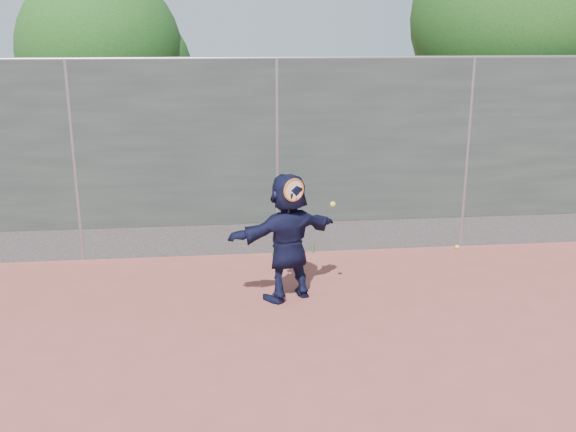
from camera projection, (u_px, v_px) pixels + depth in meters
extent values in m
plane|color=#9E4C42|center=(309.00, 361.00, 6.83)|extent=(80.00, 80.00, 0.00)
imported|color=black|center=(288.00, 237.00, 8.22)|extent=(1.62, 1.10, 1.68)
sphere|color=yellow|center=(457.00, 247.00, 10.32)|extent=(0.07, 0.07, 0.07)
cube|color=#38423D|center=(277.00, 143.00, 9.68)|extent=(20.00, 0.04, 2.50)
cube|color=slate|center=(278.00, 237.00, 10.10)|extent=(20.00, 0.03, 0.50)
cylinder|color=gray|center=(277.00, 58.00, 9.34)|extent=(20.00, 0.05, 0.05)
cylinder|color=gray|center=(75.00, 164.00, 9.44)|extent=(0.06, 0.06, 3.00)
cylinder|color=gray|center=(277.00, 159.00, 9.75)|extent=(0.06, 0.06, 3.00)
cylinder|color=gray|center=(467.00, 155.00, 10.07)|extent=(0.06, 0.06, 3.00)
torus|color=orange|center=(294.00, 190.00, 7.85)|extent=(0.27, 0.15, 0.29)
cylinder|color=beige|center=(294.00, 190.00, 7.85)|extent=(0.23, 0.12, 0.25)
cylinder|color=black|center=(290.00, 206.00, 7.92)|extent=(0.08, 0.13, 0.33)
sphere|color=yellow|center=(333.00, 204.00, 7.98)|extent=(0.07, 0.07, 0.07)
cylinder|color=#382314|center=(498.00, 143.00, 12.39)|extent=(0.28, 0.28, 2.60)
sphere|color=#23561C|center=(510.00, 19.00, 11.75)|extent=(3.60, 3.60, 3.60)
sphere|color=#23561C|center=(539.00, 39.00, 12.12)|extent=(2.52, 2.52, 2.52)
cylinder|color=#382314|center=(109.00, 153.00, 12.41)|extent=(0.28, 0.28, 2.20)
sphere|color=#23561C|center=(101.00, 51.00, 11.88)|extent=(3.00, 3.00, 3.00)
sphere|color=#23561C|center=(136.00, 67.00, 12.21)|extent=(2.10, 2.10, 2.10)
cone|color=#387226|center=(294.00, 246.00, 10.05)|extent=(0.03, 0.03, 0.26)
cone|color=#387226|center=(313.00, 244.00, 10.09)|extent=(0.03, 0.03, 0.30)
cone|color=#387226|center=(272.00, 249.00, 9.99)|extent=(0.03, 0.03, 0.22)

